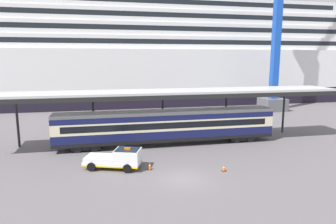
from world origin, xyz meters
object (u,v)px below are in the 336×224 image
Objects in this scene: cruise_ship at (95,56)px; traffic_cone_near at (224,168)px; service_truck at (118,158)px; traffic_cone_mid at (150,166)px; quay_bollard at (96,157)px; train_carriage at (167,126)px; dockside_crane at (278,33)px.

cruise_ship is 235.72× the size of traffic_cone_near.
cruise_ship is 47.20m from service_truck.
traffic_cone_near is (9.35, -2.74, -0.70)m from service_truck.
traffic_cone_mid is 5.84m from quay_bollard.
traffic_cone_mid is at bearing -32.99° from quay_bollard.
traffic_cone_near is (3.23, -9.54, -2.03)m from train_carriage.
dockside_crane reaches higher than traffic_cone_near.
cruise_ship is 45.07m from quay_bollard.
cruise_ship is 48.51m from traffic_cone_mid.
service_truck is 7.64× the size of traffic_cone_mid.
quay_bollard is (-33.85, -24.04, -14.45)m from dockside_crane.
service_truck is at bearing 163.69° from traffic_cone_near.
train_carriage reaches higher than traffic_cone_near.
dockside_crane reaches higher than traffic_cone_mid.
traffic_cone_near is 0.62× the size of quay_bollard.
dockside_crane reaches higher than service_truck.
traffic_cone_mid is (5.51, -47.09, -10.28)m from cruise_ship.
cruise_ship is at bearing 96.67° from traffic_cone_mid.
cruise_ship is 41.14m from train_carriage.
cruise_ship is 5.43× the size of train_carriage.
train_carriage is at bearing -77.39° from cruise_ship.
service_truck is at bearing -86.68° from cruise_ship.
train_carriage is at bearing 48.05° from service_truck.
service_truck is at bearing -140.45° from dockside_crane.
traffic_cone_near is at bearing -15.19° from traffic_cone_mid.
train_carriage is at bearing 67.08° from traffic_cone_mid.
traffic_cone_mid is at bearing -136.78° from dockside_crane.
traffic_cone_near is 12.44m from quay_bollard.
cruise_ship is 25.05× the size of service_truck.
dockside_crane is at bearing 43.22° from traffic_cone_mid.
service_truck is at bearing -131.95° from train_carriage.
cruise_ship is at bearing 102.61° from train_carriage.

